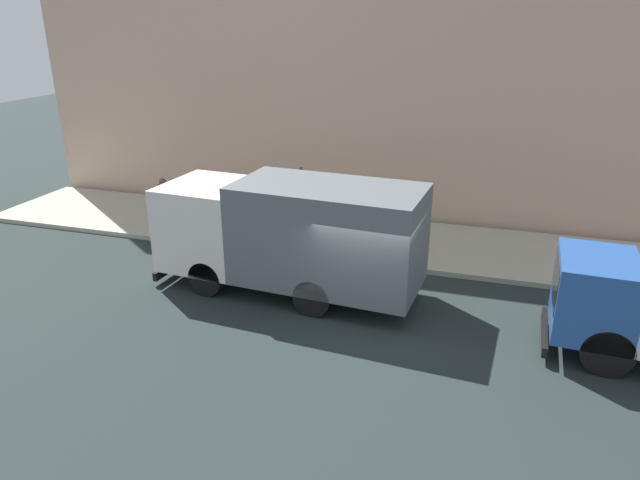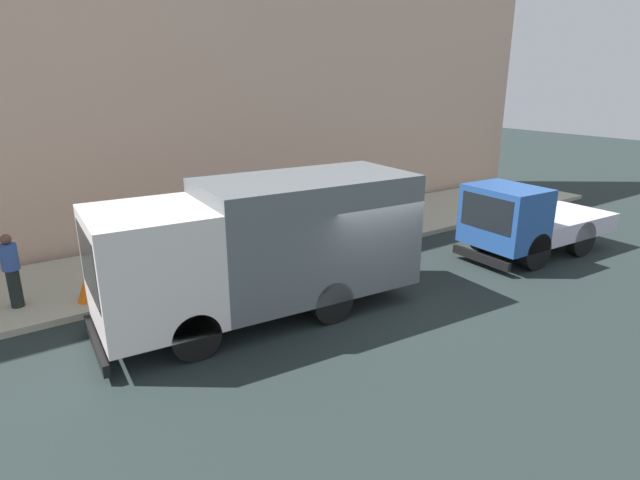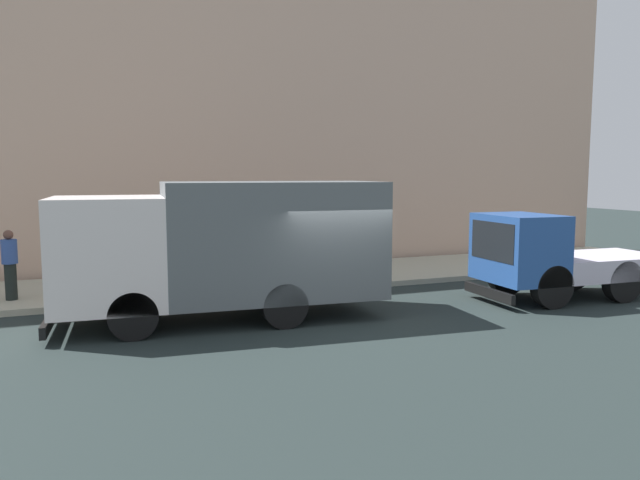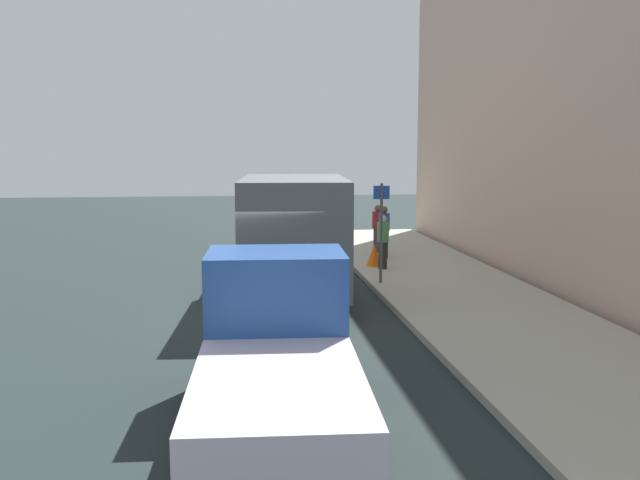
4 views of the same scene
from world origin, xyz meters
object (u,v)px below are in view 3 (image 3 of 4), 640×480
object	(u,v)px
pedestrian_standing	(10,263)
traffic_cone_orange	(72,286)
large_utility_truck	(226,244)
pedestrian_walking	(95,264)
small_flatbed_truck	(553,258)
street_sign_post	(184,233)

from	to	relation	value
pedestrian_standing	traffic_cone_orange	bearing A→B (deg)	-14.69
large_utility_truck	pedestrian_walking	distance (m)	4.05
small_flatbed_truck	street_sign_post	bearing A→B (deg)	72.24
small_flatbed_truck	pedestrian_standing	world-z (taller)	small_flatbed_truck
street_sign_post	pedestrian_standing	bearing A→B (deg)	76.71
pedestrian_walking	pedestrian_standing	world-z (taller)	pedestrian_standing
large_utility_truck	street_sign_post	size ratio (longest dim) A/B	2.71
pedestrian_walking	street_sign_post	xyz separation A→B (m)	(-0.52, -2.16, 0.74)
small_flatbed_truck	street_sign_post	world-z (taller)	street_sign_post
large_utility_truck	small_flatbed_truck	distance (m)	8.49
pedestrian_standing	traffic_cone_orange	distance (m)	1.63
pedestrian_standing	large_utility_truck	bearing A→B (deg)	-27.49
traffic_cone_orange	pedestrian_walking	bearing A→B (deg)	-74.23
small_flatbed_truck	traffic_cone_orange	world-z (taller)	small_flatbed_truck
small_flatbed_truck	pedestrian_standing	distance (m)	13.76
pedestrian_walking	pedestrian_standing	size ratio (longest dim) A/B	0.93
small_flatbed_truck	pedestrian_walking	size ratio (longest dim) A/B	3.22
small_flatbed_truck	pedestrian_walking	bearing A→B (deg)	73.58
large_utility_truck	street_sign_post	world-z (taller)	large_utility_truck
small_flatbed_truck	street_sign_post	xyz separation A→B (m)	(3.37, 8.95, 0.67)
large_utility_truck	traffic_cone_orange	bearing A→B (deg)	53.74
small_flatbed_truck	large_utility_truck	bearing A→B (deg)	86.43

